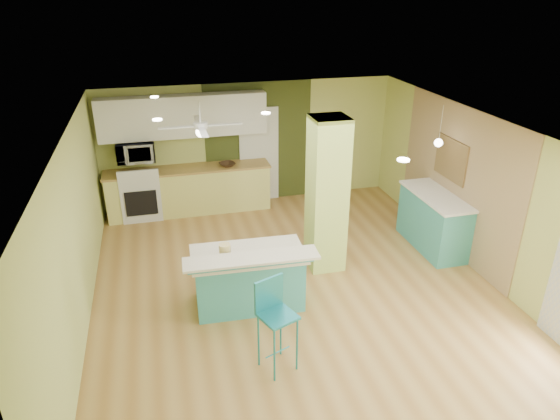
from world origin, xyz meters
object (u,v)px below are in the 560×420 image
(peninsula, at_px, (249,277))
(canister, at_px, (225,251))
(fruit_bowl, at_px, (227,164))
(bar_stool, at_px, (274,310))
(side_counter, at_px, (434,221))

(peninsula, distance_m, canister, 0.59)
(fruit_bowl, bearing_deg, peninsula, -94.02)
(bar_stool, distance_m, fruit_bowl, 4.70)
(side_counter, bearing_deg, canister, -166.28)
(side_counter, xyz_separation_m, canister, (-3.79, -0.92, 0.44))
(bar_stool, xyz_separation_m, fruit_bowl, (0.19, 4.70, 0.19))
(peninsula, xyz_separation_m, bar_stool, (0.05, -1.31, 0.34))
(bar_stool, bearing_deg, peninsula, 70.55)
(peninsula, xyz_separation_m, canister, (-0.32, -0.01, 0.49))
(peninsula, height_order, fruit_bowl, fruit_bowl)
(side_counter, distance_m, canister, 3.92)
(peninsula, height_order, side_counter, side_counter)
(canister, bearing_deg, fruit_bowl, 80.62)
(fruit_bowl, height_order, canister, canister)
(peninsula, height_order, canister, canister)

